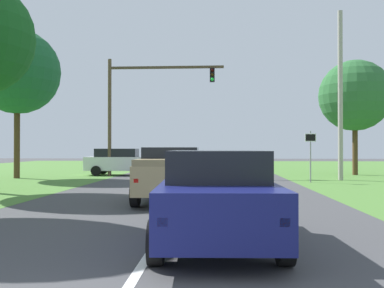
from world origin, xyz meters
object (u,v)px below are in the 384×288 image
Objects in this scene: pickup_truck_lead at (172,173)px; traffic_light at (139,98)px; extra_tree_2 at (17,72)px; oak_tree_right at (355,96)px; keep_moving_sign at (310,150)px; crossing_suv_far at (120,161)px; utility_pole_right at (340,95)px; red_suv_near at (216,194)px.

traffic_light reaches higher than pickup_truck_lead.
traffic_light is at bearing 19.15° from extra_tree_2.
traffic_light is 7.73m from extra_tree_2.
oak_tree_right reaches higher than pickup_truck_lead.
extra_tree_2 is at bearing -160.85° from traffic_light.
keep_moving_sign is 8.92m from oak_tree_right.
utility_pole_right is (13.90, -3.69, 3.99)m from crossing_suv_far.
red_suv_near is 0.50× the size of utility_pole_right.
keep_moving_sign is 18.23m from extra_tree_2.
crossing_suv_far is (-1.50, 0.80, -4.24)m from traffic_light.
keep_moving_sign is 0.35× the size of oak_tree_right.
utility_pole_right reaches higher than traffic_light.
utility_pole_right is (12.40, -2.90, -0.25)m from traffic_light.
oak_tree_right is at bearing 55.79° from keep_moving_sign.
pickup_truck_lead is at bearing -127.89° from keep_moving_sign.
keep_moving_sign is at bearing -124.21° from oak_tree_right.
traffic_light is at bearing 105.13° from pickup_truck_lead.
crossing_suv_far is at bearing 30.09° from extra_tree_2.
utility_pole_right is at bearing 49.86° from pickup_truck_lead.
red_suv_near is 23.97m from oak_tree_right.
oak_tree_right is 0.81× the size of utility_pole_right.
red_suv_near is at bearing -71.96° from crossing_suv_far.
red_suv_near is 18.60m from utility_pole_right.
keep_moving_sign reaches higher than pickup_truck_lead.
extra_tree_2 reaches higher than keep_moving_sign.
extra_tree_2 is at bearing -168.68° from oak_tree_right.
pickup_truck_lead reaches higher than red_suv_near.
crossing_suv_far is at bearing 165.12° from utility_pole_right.
traffic_light is at bearing -27.99° from crossing_suv_far.
pickup_truck_lead is 19.44m from oak_tree_right.
utility_pole_right reaches higher than extra_tree_2.
utility_pole_right reaches higher than keep_moving_sign.
oak_tree_right reaches higher than crossing_suv_far.
red_suv_near is 0.53× the size of extra_tree_2.
pickup_truck_lead is 0.62× the size of traffic_light.
keep_moving_sign is at bearing -7.51° from extra_tree_2.
pickup_truck_lead is at bearing -126.31° from oak_tree_right.
traffic_light reaches higher than keep_moving_sign.
keep_moving_sign is (10.24, -4.79, -3.43)m from traffic_light.
pickup_truck_lead is at bearing 103.74° from red_suv_near.
traffic_light is 11.82m from keep_moving_sign.
traffic_light reaches higher than crossing_suv_far.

